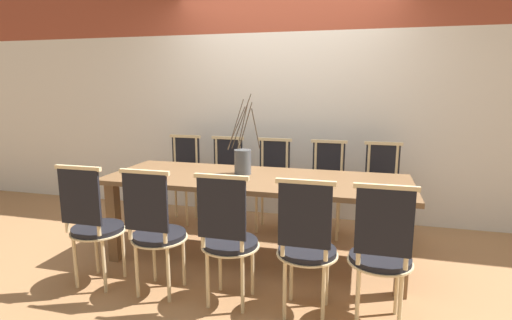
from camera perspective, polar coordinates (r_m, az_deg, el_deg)
name	(u,v)px	position (r m, az deg, el deg)	size (l,w,h in m)	color
ground_plane	(256,258)	(3.67, 0.00, -13.86)	(16.00, 16.00, 0.00)	#9E7047
wall_rear	(286,78)	(4.61, 4.27, 11.63)	(12.00, 0.06, 3.20)	silver
dining_table	(256,188)	(3.45, 0.00, -3.97)	(2.58, 0.90, 0.74)	brown
chair_near_leftend	(93,222)	(3.26, -22.28, -8.20)	(0.41, 0.41, 0.96)	black
chair_near_left	(156,228)	(2.99, -14.16, -9.46)	(0.41, 0.41, 0.96)	black
chair_near_center	(228,236)	(2.77, -4.05, -10.74)	(0.41, 0.41, 0.96)	black
chair_near_right	(306,244)	(2.66, 7.21, -11.78)	(0.41, 0.41, 0.96)	black
chair_near_rightend	(381,251)	(2.65, 17.42, -12.34)	(0.41, 0.41, 0.96)	black
chair_far_leftend	(182,176)	(4.56, -10.51, -2.29)	(0.41, 0.41, 0.96)	black
chair_far_left	(225,179)	(4.37, -4.47, -2.71)	(0.41, 0.41, 0.96)	black
chair_far_center	(272,182)	(4.23, 2.32, -3.15)	(0.41, 0.41, 0.96)	black
chair_far_right	(327,185)	(4.14, 10.08, -3.60)	(0.41, 0.41, 0.96)	black
chair_far_rightend	(382,189)	(4.14, 17.50, -3.96)	(0.41, 0.41, 0.96)	black
vase_centerpiece	(243,161)	(3.52, -1.91, -0.08)	(0.27, 0.27, 0.70)	#4C5156
book_stack	(298,182)	(3.23, 6.02, -3.17)	(0.20, 0.17, 0.02)	#1E6B4C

